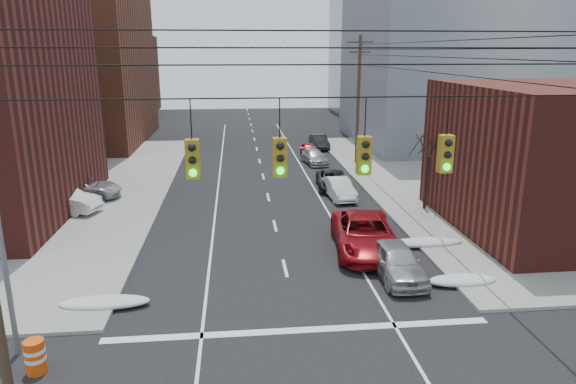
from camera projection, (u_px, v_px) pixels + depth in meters
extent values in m
cube|color=#521C18|center=(78.00, 76.00, 79.02)|extent=(22.00, 18.00, 12.00)
cube|color=gray|center=(465.00, 23.00, 53.27)|extent=(22.00, 20.00, 25.00)
cube|color=gray|center=(404.00, 42.00, 78.79)|extent=(20.00, 18.00, 22.00)
cylinder|color=#473323|center=(358.00, 101.00, 44.21)|extent=(0.28, 0.28, 11.00)
cube|color=#473323|center=(360.00, 42.00, 42.91)|extent=(2.20, 0.12, 0.12)
cube|color=#473323|center=(360.00, 52.00, 43.12)|extent=(1.80, 0.12, 0.12)
cylinder|color=black|center=(319.00, 98.00, 12.83)|extent=(17.00, 0.04, 0.04)
cylinder|color=black|center=(191.00, 119.00, 12.64)|extent=(0.03, 0.03, 1.00)
cube|color=olive|center=(193.00, 159.00, 12.91)|extent=(0.35, 0.30, 1.00)
sphere|color=black|center=(192.00, 148.00, 12.66)|extent=(0.20, 0.20, 0.20)
sphere|color=black|center=(192.00, 160.00, 12.75)|extent=(0.20, 0.20, 0.20)
sphere|color=#0CE526|center=(193.00, 173.00, 12.83)|extent=(0.20, 0.20, 0.20)
cylinder|color=black|center=(280.00, 118.00, 12.86)|extent=(0.03, 0.03, 1.00)
cube|color=olive|center=(280.00, 157.00, 13.13)|extent=(0.35, 0.30, 1.00)
sphere|color=black|center=(280.00, 146.00, 12.88)|extent=(0.20, 0.20, 0.20)
sphere|color=black|center=(280.00, 158.00, 12.96)|extent=(0.20, 0.20, 0.20)
sphere|color=#0CE526|center=(280.00, 171.00, 13.05)|extent=(0.20, 0.20, 0.20)
cylinder|color=black|center=(365.00, 117.00, 13.08)|extent=(0.03, 0.03, 1.00)
cube|color=olive|center=(364.00, 155.00, 13.34)|extent=(0.35, 0.30, 1.00)
sphere|color=black|center=(366.00, 144.00, 13.10)|extent=(0.20, 0.20, 0.20)
sphere|color=black|center=(366.00, 157.00, 13.18)|extent=(0.20, 0.20, 0.20)
sphere|color=#0CE526|center=(365.00, 169.00, 13.27)|extent=(0.20, 0.20, 0.20)
cylinder|color=black|center=(448.00, 116.00, 13.29)|extent=(0.03, 0.03, 1.00)
cube|color=olive|center=(445.00, 154.00, 13.56)|extent=(0.35, 0.30, 1.00)
sphere|color=black|center=(449.00, 143.00, 13.31)|extent=(0.20, 0.20, 0.20)
sphere|color=black|center=(448.00, 155.00, 13.40)|extent=(0.20, 0.20, 0.20)
sphere|color=#0CE526|center=(447.00, 167.00, 13.48)|extent=(0.20, 0.20, 0.20)
cylinder|color=black|center=(426.00, 183.00, 31.90)|extent=(0.20, 0.20, 3.50)
cylinder|color=black|center=(434.00, 146.00, 31.43)|extent=(0.27, 0.82, 1.19)
cylinder|color=black|center=(429.00, 144.00, 31.83)|extent=(1.17, 0.54, 1.38)
cylinder|color=black|center=(418.00, 143.00, 31.91)|extent=(1.44, 1.00, 1.48)
cylinder|color=black|center=(422.00, 147.00, 31.30)|extent=(0.17, 0.84, 1.19)
cylinder|color=black|center=(424.00, 147.00, 30.81)|extent=(0.82, 0.99, 1.40)
cylinder|color=black|center=(435.00, 147.00, 30.44)|extent=(1.74, 0.21, 1.43)
cylinder|color=black|center=(435.00, 147.00, 31.10)|extent=(0.48, 0.73, 1.20)
ellipsoid|color=silver|center=(105.00, 302.00, 20.08)|extent=(3.50, 1.08, 0.42)
ellipsoid|color=silver|center=(462.00, 280.00, 22.02)|extent=(3.00, 1.08, 0.42)
ellipsoid|color=silver|center=(424.00, 243.00, 26.34)|extent=(4.00, 1.08, 0.42)
imported|color=maroon|center=(365.00, 234.00, 25.60)|extent=(3.61, 6.71, 1.79)
imported|color=#A5A5AA|center=(396.00, 261.00, 22.64)|extent=(1.93, 4.58, 1.55)
imported|color=white|center=(339.00, 188.00, 34.84)|extent=(1.81, 4.24, 1.36)
imported|color=black|center=(332.00, 180.00, 37.32)|extent=(2.47, 4.72, 1.27)
imported|color=#9E9DA2|center=(314.00, 157.00, 45.50)|extent=(2.25, 4.40, 1.22)
imported|color=maroon|center=(309.00, 150.00, 48.70)|extent=(1.56, 3.72, 1.26)
imported|color=black|center=(319.00, 142.00, 52.54)|extent=(1.61, 4.29, 1.40)
imported|color=white|center=(61.00, 199.00, 31.35)|extent=(5.06, 3.07, 1.58)
imported|color=#ACACB1|center=(82.00, 188.00, 34.21)|extent=(5.16, 2.46, 1.42)
cylinder|color=#E2480B|center=(35.00, 357.00, 15.94)|extent=(0.77, 0.77, 1.10)
cylinder|color=white|center=(34.00, 350.00, 15.88)|extent=(0.78, 0.78, 0.13)
cylinder|color=white|center=(36.00, 358.00, 15.95)|extent=(0.78, 0.78, 0.13)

